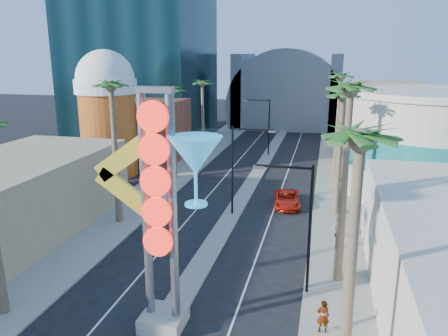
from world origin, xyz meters
TOP-DOWN VIEW (x-y plane):
  - sidewalk_west at (-9.50, 35.00)m, footprint 5.00×100.00m
  - sidewalk_east at (9.50, 35.00)m, footprint 5.00×100.00m
  - median at (0.00, 38.00)m, footprint 1.60×84.00m
  - brick_filler_west at (-16.00, 38.00)m, footprint 10.00×10.00m
  - filler_east at (16.00, 48.00)m, footprint 10.00×20.00m
  - beer_mug at (-17.00, 30.00)m, footprint 7.00×7.00m
  - turquoise_building at (18.00, 30.00)m, footprint 16.60×16.60m
  - canopy at (0.00, 72.00)m, footprint 22.00×16.00m
  - neon_sign at (0.82, 2.96)m, footprint 6.53×2.60m
  - streetlight_0 at (0.55, 20.00)m, footprint 3.79×0.25m
  - streetlight_1 at (-0.55, 44.00)m, footprint 3.79×0.25m
  - streetlight_2 at (6.72, 8.00)m, footprint 3.45×0.25m
  - palm_1 at (-9.00, 16.00)m, footprint 2.40×2.40m
  - palm_2 at (-9.00, 30.00)m, footprint 2.40×2.40m
  - palm_3 at (-9.00, 42.00)m, footprint 2.40×2.40m
  - palm_4 at (9.00, 0.00)m, footprint 2.40×2.40m
  - palm_5 at (9.00, 10.00)m, footprint 2.40×2.40m
  - palm_6 at (9.00, 22.00)m, footprint 2.40×2.40m
  - palm_7 at (9.00, 34.00)m, footprint 2.40×2.40m
  - red_pickup at (4.57, 23.42)m, footprint 2.89×5.30m
  - pedestrian_a at (8.17, 4.20)m, footprint 0.72×0.54m
  - pedestrian_b at (9.09, 16.92)m, footprint 0.93×0.82m

SIDE VIEW (x-z plane):
  - sidewalk_west at x=-9.50m, z-range 0.00..0.15m
  - sidewalk_east at x=9.50m, z-range 0.00..0.15m
  - median at x=0.00m, z-range 0.00..0.15m
  - red_pickup at x=4.57m, z-range 0.00..1.41m
  - pedestrian_b at x=9.09m, z-range 0.15..1.75m
  - pedestrian_a at x=8.17m, z-range 0.15..1.95m
  - brick_filler_west at x=-16.00m, z-range 0.00..8.00m
  - canopy at x=0.00m, z-range -6.69..15.31m
  - streetlight_2 at x=6.72m, z-range 0.83..8.83m
  - streetlight_0 at x=0.55m, z-range 0.88..8.88m
  - streetlight_1 at x=-0.55m, z-range 0.88..8.88m
  - filler_east at x=16.00m, z-range 0.00..10.00m
  - turquoise_building at x=18.00m, z-range -0.05..10.55m
  - neon_sign at x=0.82m, z-range 1.03..13.58m
  - beer_mug at x=-17.00m, z-range 0.59..15.09m
  - palm_2 at x=-9.00m, z-range 3.88..15.08m
  - palm_3 at x=-9.00m, z-range 3.88..15.08m
  - palm_6 at x=9.00m, z-range 4.08..15.78m
  - palm_4 at x=9.00m, z-range 4.28..16.48m
  - palm_1 at x=-9.00m, z-range 4.47..17.17m
  - palm_7 at x=9.00m, z-range 4.47..17.17m
  - palm_5 at x=9.00m, z-range 4.67..17.87m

